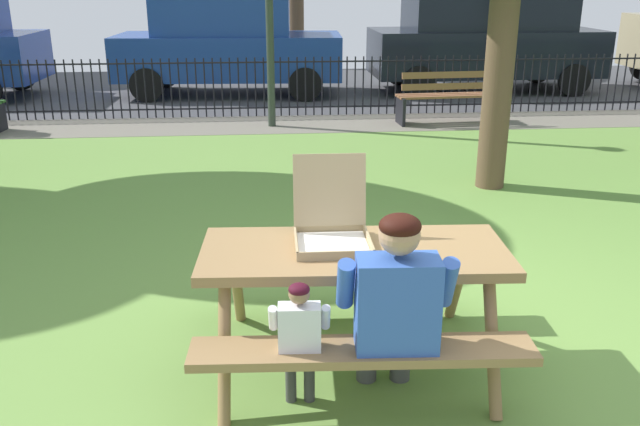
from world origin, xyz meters
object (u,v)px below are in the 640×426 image
child_at_table (300,335)px  parked_car_center (228,43)px  picnic_table_foreground (354,275)px  parked_car_right (485,37)px  adult_at_table (394,305)px  pizza_box_open (331,222)px  park_bench_center (447,98)px

child_at_table → parked_car_center: size_ratio=0.18×
picnic_table_foreground → child_at_table: (-0.36, -0.51, -0.09)m
child_at_table → parked_car_right: bearing=67.6°
picnic_table_foreground → child_at_table: size_ratio=2.26×
picnic_table_foreground → child_at_table: child_at_table is taller
child_at_table → parked_car_center: bearing=94.2°
child_at_table → parked_car_right: size_ratio=0.18×
parked_car_right → adult_at_table: bearing=-110.2°
child_at_table → pizza_box_open: bearing=70.3°
picnic_table_foreground → park_bench_center: park_bench_center is taller
adult_at_table → child_at_table: 0.52m
adult_at_table → parked_car_right: parked_car_right is taller
parked_car_right → child_at_table: bearing=-112.4°
adult_at_table → park_bench_center: (2.34, 7.56, -0.24)m
child_at_table → parked_car_right: (4.45, 10.77, 0.59)m
parked_car_center → parked_car_right: (5.23, -0.00, 0.09)m
picnic_table_foreground → adult_at_table: size_ratio=1.58×
child_at_table → picnic_table_foreground: bearing=55.3°
pizza_box_open → child_at_table: (-0.23, -0.66, -0.38)m
adult_at_table → picnic_table_foreground: bearing=105.6°
adult_at_table → child_at_table: bearing=-179.6°
park_bench_center → parked_car_center: bearing=138.5°
pizza_box_open → child_at_table: bearing=-109.7°
pizza_box_open → adult_at_table: (0.26, -0.65, -0.23)m
pizza_box_open → park_bench_center: bearing=69.4°
picnic_table_foreground → child_at_table: bearing=-124.7°
park_bench_center → picnic_table_foreground: bearing=-109.4°
parked_car_center → park_bench_center: bearing=-41.5°
picnic_table_foreground → child_at_table: 0.63m
park_bench_center → child_at_table: bearing=-110.5°
pizza_box_open → parked_car_right: (4.21, 10.11, 0.21)m
adult_at_table → parked_car_right: size_ratio=0.26×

